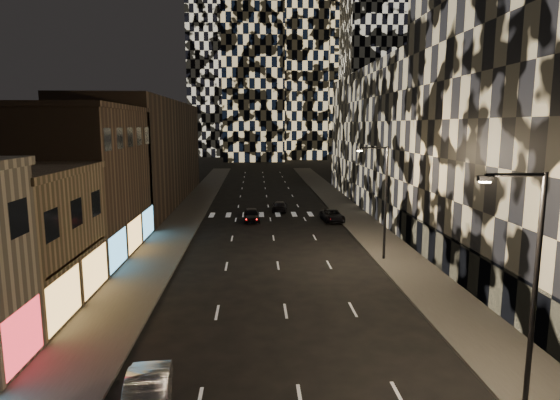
{
  "coord_description": "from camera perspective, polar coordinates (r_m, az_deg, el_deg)",
  "views": [
    {
      "loc": [
        -1.72,
        -6.01,
        10.8
      ],
      "look_at": [
        -0.12,
        23.79,
        6.0
      ],
      "focal_mm": 30.0,
      "sensor_mm": 36.0,
      "label": 1
    }
  ],
  "objects": [
    {
      "name": "car_dark_midlane",
      "position": [
        52.97,
        -3.48,
        -1.82
      ],
      "size": [
        1.96,
        4.46,
        1.49
      ],
      "primitive_type": "imported",
      "rotation": [
        0.0,
        0.0,
        0.05
      ],
      "color": "black",
      "rests_on": "ground"
    },
    {
      "name": "midrise_base",
      "position": [
        34.84,
        20.96,
        -6.97
      ],
      "size": [
        0.6,
        25.0,
        3.0
      ],
      "primitive_type": "cube",
      "color": "#383838",
      "rests_on": "ground"
    },
    {
      "name": "car_dark_rightlane",
      "position": [
        53.28,
        6.42,
        -1.89
      ],
      "size": [
        2.44,
        4.85,
        1.32
      ],
      "primitive_type": "imported",
      "rotation": [
        0.0,
        0.0,
        0.05
      ],
      "color": "black",
      "rests_on": "ground"
    },
    {
      "name": "streetlight_near",
      "position": [
        19.68,
        28.18,
        -8.04
      ],
      "size": [
        2.55,
        0.25,
        9.0
      ],
      "color": "black",
      "rests_on": "sidewalk_right"
    },
    {
      "name": "retail_filler_left",
      "position": [
        67.86,
        -16.15,
        5.57
      ],
      "size": [
        10.0,
        40.0,
        14.0
      ],
      "primitive_type": "cube",
      "color": "brown",
      "rests_on": "ground"
    },
    {
      "name": "curb_left",
      "position": [
        57.36,
        -9.2,
        -1.76
      ],
      "size": [
        0.2,
        120.0,
        0.15
      ],
      "primitive_type": "cube",
      "color": "#4C4C47",
      "rests_on": "ground"
    },
    {
      "name": "curb_right",
      "position": [
        57.83,
        6.57,
        -1.61
      ],
      "size": [
        0.2,
        120.0,
        0.15
      ],
      "primitive_type": "cube",
      "color": "#4C4C47",
      "rests_on": "ground"
    },
    {
      "name": "sidewalk_right",
      "position": [
        58.22,
        8.61,
        -1.58
      ],
      "size": [
        4.0,
        120.0,
        0.15
      ],
      "primitive_type": "cube",
      "color": "#47443F",
      "rests_on": "ground"
    },
    {
      "name": "car_silver_parked",
      "position": [
        19.48,
        -15.91,
        -22.26
      ],
      "size": [
        2.14,
        4.76,
        1.52
      ],
      "primitive_type": "imported",
      "rotation": [
        0.0,
        0.0,
        0.12
      ],
      "color": "#9D9CA1",
      "rests_on": "ground"
    },
    {
      "name": "midrise_filler_right",
      "position": [
        66.67,
        16.08,
        7.24
      ],
      "size": [
        16.0,
        40.0,
        18.0
      ],
      "primitive_type": "cube",
      "color": "#232326",
      "rests_on": "ground"
    },
    {
      "name": "streetlight_far",
      "position": [
        37.78,
        12.43,
        0.63
      ],
      "size": [
        2.55,
        0.25,
        9.0
      ],
      "color": "black",
      "rests_on": "sidewalk_right"
    },
    {
      "name": "car_dark_oncoming",
      "position": [
        59.08,
        -0.04,
        -0.77
      ],
      "size": [
        2.1,
        4.51,
        1.27
      ],
      "primitive_type": "imported",
      "rotation": [
        0.0,
        0.0,
        3.07
      ],
      "color": "black",
      "rests_on": "ground"
    },
    {
      "name": "retail_brown",
      "position": [
        42.63,
        -24.06,
        1.88
      ],
      "size": [
        10.0,
        15.0,
        12.0
      ],
      "primitive_type": "cube",
      "color": "brown",
      "rests_on": "ground"
    },
    {
      "name": "sidewalk_left",
      "position": [
        57.62,
        -11.27,
        -1.77
      ],
      "size": [
        4.0,
        120.0,
        0.15
      ],
      "primitive_type": "cube",
      "color": "#47443F",
      "rests_on": "ground"
    }
  ]
}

